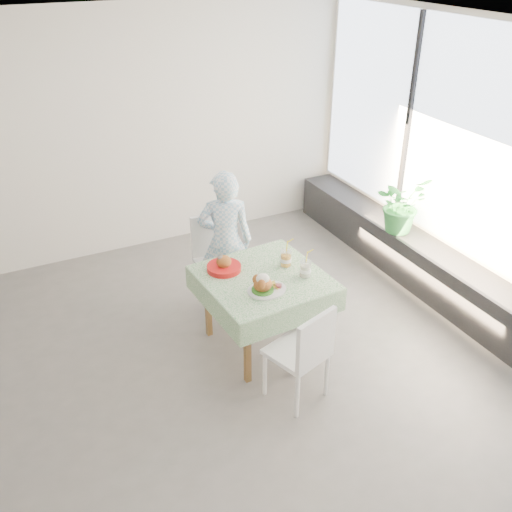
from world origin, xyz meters
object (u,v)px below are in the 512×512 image
chair_far (220,279)px  main_dish (265,286)px  chair_near (297,370)px  potted_plant (401,204)px  cafe_table (263,303)px  diner (225,242)px  juice_cup_orange (286,259)px

chair_far → main_dish: bearing=-90.7°
chair_far → chair_near: bearing=-89.1°
chair_near → potted_plant: (2.04, 1.31, 0.54)m
cafe_table → potted_plant: (1.98, 0.57, 0.36)m
chair_near → diner: size_ratio=0.60×
chair_far → potted_plant: 2.15m
potted_plant → chair_near: bearing=-147.3°
chair_far → chair_near: chair_far is taller
main_dish → juice_cup_orange: size_ratio=1.15×
potted_plant → diner: bearing=174.8°
main_dish → diner: bearing=86.2°
cafe_table → juice_cup_orange: size_ratio=3.67×
chair_near → main_dish: main_dish is taller
chair_near → potted_plant: 2.49m
juice_cup_orange → potted_plant: 1.78m
cafe_table → main_dish: main_dish is taller
chair_near → diner: bearing=89.0°
diner → main_dish: diner is taller
chair_near → potted_plant: bearing=32.7°
main_dish → potted_plant: size_ratio=0.54×
chair_far → main_dish: 1.14m
chair_far → juice_cup_orange: size_ratio=3.17×
potted_plant → main_dish: bearing=-159.2°
juice_cup_orange → cafe_table: bearing=-163.0°
cafe_table → main_dish: size_ratio=3.20×
cafe_table → chair_far: (-0.09, 0.80, -0.17)m
chair_far → chair_near: (0.02, -1.54, -0.02)m
chair_near → diner: 1.57m
diner → main_dish: 0.98m
potted_plant → chair_far: bearing=173.7°
cafe_table → diner: size_ratio=0.74×
diner → juice_cup_orange: bearing=136.2°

